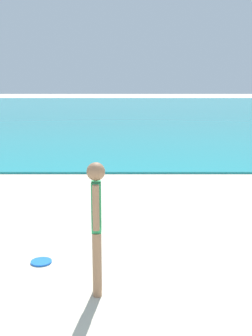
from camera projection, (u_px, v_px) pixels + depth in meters
The scene contains 3 objects.
water at pixel (128, 108), 40.65m from camera, with size 160.00×60.00×0.06m, color teal.
person_standing at pixel (97, 221), 4.68m from camera, with size 0.21×0.36×1.55m.
frisbee at pixel (41, 262), 5.68m from camera, with size 0.28×0.28×0.03m, color blue.
Camera 1 is at (-0.14, -0.94, 2.39)m, focal length 44.69 mm.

